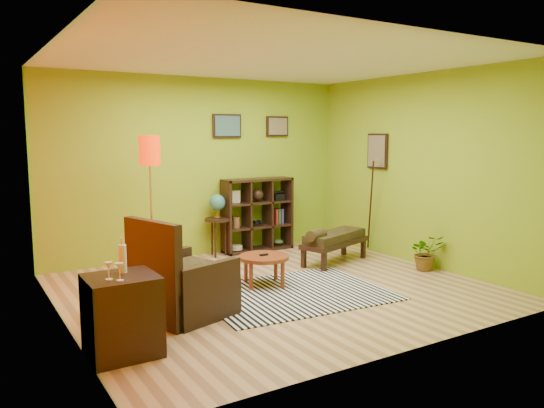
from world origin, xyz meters
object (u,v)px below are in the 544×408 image
potted_plant (426,256)px  armchair (180,286)px  coffee_table (264,260)px  bench (334,239)px  floor_lamp (150,163)px  side_cabinet (122,315)px  globe_table (217,209)px  cube_shelf (258,215)px

potted_plant → armchair: bearing=179.7°
coffee_table → bench: bearing=17.7°
coffee_table → floor_lamp: 1.94m
side_cabinet → floor_lamp: (1.03, 2.23, 1.18)m
globe_table → potted_plant: 3.22m
bench → potted_plant: 1.34m
bench → potted_plant: (0.87, -1.01, -0.17)m
coffee_table → armchair: bearing=-159.0°
bench → coffee_table: bearing=-162.3°
side_cabinet → potted_plant: size_ratio=1.99×
globe_table → cube_shelf: bearing=2.5°
coffee_table → bench: 1.56m
coffee_table → potted_plant: size_ratio=1.24×
coffee_table → armchair: size_ratio=0.58×
cube_shelf → potted_plant: cube_shelf is taller
cube_shelf → potted_plant: 2.77m
floor_lamp → cube_shelf: floor_lamp is taller
armchair → potted_plant: armchair is taller
side_cabinet → floor_lamp: 2.73m
floor_lamp → potted_plant: (3.47, -1.57, -1.34)m
potted_plant → globe_table: bearing=132.6°
globe_table → bench: size_ratio=0.75×
floor_lamp → globe_table: bearing=30.1°
floor_lamp → cube_shelf: bearing=21.0°
coffee_table → cube_shelf: bearing=62.0°
armchair → potted_plant: (3.70, -0.02, -0.12)m
floor_lamp → cube_shelf: (2.08, 0.80, -0.94)m
floor_lamp → potted_plant: floor_lamp is taller
floor_lamp → coffee_table: bearing=-43.0°
coffee_table → globe_table: size_ratio=0.65×
armchair → cube_shelf: size_ratio=0.91×
side_cabinet → potted_plant: (4.50, 0.66, -0.16)m
armchair → side_cabinet: (-0.80, -0.68, 0.03)m
globe_table → potted_plant: (2.15, -2.33, -0.55)m
side_cabinet → coffee_table: bearing=29.2°
coffee_table → side_cabinet: side_cabinet is taller
floor_lamp → globe_table: floor_lamp is taller
armchair → cube_shelf: bearing=45.4°
globe_table → bench: bearing=-46.0°
floor_lamp → bench: 2.91m
coffee_table → potted_plant: (2.36, -0.53, -0.14)m
potted_plant → cube_shelf: bearing=120.3°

